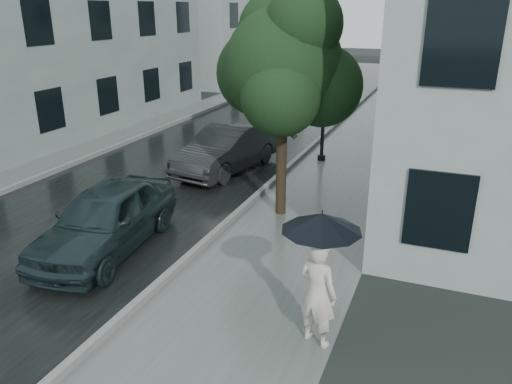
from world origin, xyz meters
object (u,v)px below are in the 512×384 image
at_px(pedestrian, 318,293).
at_px(street_tree, 285,65).
at_px(car_near, 106,219).
at_px(car_far, 227,149).
at_px(lamp_post, 321,70).

relative_size(pedestrian, street_tree, 0.32).
bearing_deg(car_near, car_far, 83.15).
bearing_deg(pedestrian, car_near, 2.06).
bearing_deg(car_far, pedestrian, -47.98).
bearing_deg(pedestrian, car_far, -38.23).
relative_size(car_near, car_far, 0.97).
height_order(pedestrian, car_far, pedestrian).
relative_size(pedestrian, lamp_post, 0.33).
bearing_deg(car_near, lamp_post, 67.12).
distance_m(pedestrian, lamp_post, 10.58).
bearing_deg(lamp_post, car_near, -111.25).
distance_m(lamp_post, car_far, 4.12).
distance_m(street_tree, car_far, 4.97).
xyz_separation_m(street_tree, lamp_post, (-0.36, 4.96, -0.67)).
distance_m(pedestrian, car_near, 5.41).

